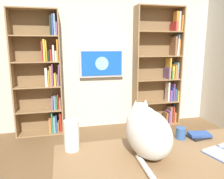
# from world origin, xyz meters

# --- Properties ---
(wall_back) EXTENTS (4.52, 0.06, 2.70)m
(wall_back) POSITION_xyz_m (0.00, -2.23, 1.35)
(wall_back) COLOR beige
(wall_back) RESTS_ON ground
(bookshelf_left) EXTENTS (0.90, 0.28, 2.24)m
(bookshelf_left) POSITION_xyz_m (-1.20, -2.07, 1.07)
(bookshelf_left) COLOR #937047
(bookshelf_left) RESTS_ON ground
(bookshelf_right) EXTENTS (0.79, 0.28, 2.12)m
(bookshelf_right) POSITION_xyz_m (1.00, -2.06, 1.03)
(bookshelf_right) COLOR #937047
(bookshelf_right) RESTS_ON ground
(wall_mounted_tv) EXTENTS (0.81, 0.07, 0.51)m
(wall_mounted_tv) POSITION_xyz_m (-0.03, -2.15, 1.21)
(wall_mounted_tv) COLOR #B7B7BC
(desk) EXTENTS (1.60, 0.69, 0.78)m
(desk) POSITION_xyz_m (-0.02, 0.54, 0.67)
(desk) COLOR olive
(desk) RESTS_ON ground
(cat) EXTENTS (0.29, 0.59, 0.36)m
(cat) POSITION_xyz_m (0.13, 0.44, 0.96)
(cat) COLOR white
(cat) RESTS_ON desk
(paper_towel_roll) EXTENTS (0.11, 0.11, 0.23)m
(paper_towel_roll) POSITION_xyz_m (0.64, 0.27, 0.89)
(paper_towel_roll) COLOR white
(paper_towel_roll) RESTS_ON desk
(coffee_mug) EXTENTS (0.08, 0.08, 0.10)m
(coffee_mug) POSITION_xyz_m (-0.24, 0.28, 0.83)
(coffee_mug) COLOR #335999
(coffee_mug) RESTS_ON desk
(desk_book_stack) EXTENTS (0.20, 0.14, 0.04)m
(desk_book_stack) POSITION_xyz_m (-0.41, 0.30, 0.80)
(desk_book_stack) COLOR black
(desk_book_stack) RESTS_ON desk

